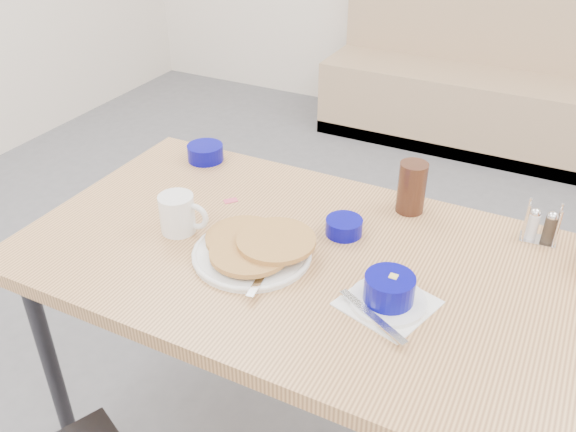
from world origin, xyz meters
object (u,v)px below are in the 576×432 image
at_px(coffee_mug, 179,213).
at_px(condiment_caddy, 541,228).
at_px(amber_tumbler, 412,187).
at_px(pancake_plate, 254,248).
at_px(grits_setting, 388,293).
at_px(creamer_bowl, 205,153).
at_px(booth_bench, 487,87).
at_px(butter_bowl, 344,227).
at_px(dining_table, 303,273).

distance_m(coffee_mug, condiment_caddy, 0.91).
relative_size(amber_tumbler, condiment_caddy, 1.36).
relative_size(pancake_plate, amber_tumbler, 2.12).
bearing_deg(amber_tumbler, grits_setting, -79.15).
xyz_separation_m(pancake_plate, creamer_bowl, (-0.39, 0.38, 0.00)).
bearing_deg(condiment_caddy, grits_setting, -126.62).
relative_size(coffee_mug, creamer_bowl, 1.19).
xyz_separation_m(booth_bench, amber_tumbler, (0.17, -2.22, 0.48)).
distance_m(coffee_mug, grits_setting, 0.58).
bearing_deg(butter_bowl, pancake_plate, -129.96).
height_order(pancake_plate, condiment_caddy, condiment_caddy).
bearing_deg(amber_tumbler, creamer_bowl, 179.87).
relative_size(creamer_bowl, amber_tumbler, 0.78).
height_order(booth_bench, creamer_bowl, booth_bench).
bearing_deg(dining_table, creamer_bowl, 147.39).
distance_m(pancake_plate, grits_setting, 0.35).
distance_m(booth_bench, dining_table, 2.56).
bearing_deg(dining_table, coffee_mug, -170.79).
distance_m(pancake_plate, amber_tumbler, 0.47).
distance_m(booth_bench, condiment_caddy, 2.31).
distance_m(butter_bowl, amber_tumbler, 0.23).
bearing_deg(grits_setting, condiment_caddy, 57.77).
height_order(booth_bench, grits_setting, booth_bench).
bearing_deg(coffee_mug, grits_setting, -3.41).
xyz_separation_m(pancake_plate, coffee_mug, (-0.23, 0.01, 0.03)).
bearing_deg(coffee_mug, dining_table, 9.21).
relative_size(dining_table, butter_bowl, 14.78).
bearing_deg(creamer_bowl, coffee_mug, -65.81).
xyz_separation_m(booth_bench, butter_bowl, (0.06, -2.41, 0.43)).
bearing_deg(dining_table, booth_bench, 90.00).
bearing_deg(dining_table, amber_tumbler, 61.46).
relative_size(dining_table, grits_setting, 5.87).
distance_m(dining_table, coffee_mug, 0.35).
relative_size(dining_table, creamer_bowl, 12.52).
bearing_deg(booth_bench, creamer_bowl, -102.52).
xyz_separation_m(dining_table, grits_setting, (0.25, -0.09, 0.09)).
bearing_deg(booth_bench, condiment_caddy, -77.14).
relative_size(booth_bench, creamer_bowl, 16.99).
bearing_deg(butter_bowl, amber_tumbler, 58.44).
distance_m(creamer_bowl, butter_bowl, 0.58).
height_order(booth_bench, butter_bowl, booth_bench).
distance_m(pancake_plate, creamer_bowl, 0.54).
xyz_separation_m(creamer_bowl, amber_tumbler, (0.66, -0.00, 0.05)).
bearing_deg(condiment_caddy, booth_bench, 98.48).
xyz_separation_m(booth_bench, grits_setting, (0.25, -2.62, 0.44)).
bearing_deg(condiment_caddy, pancake_plate, -152.15).
distance_m(pancake_plate, coffee_mug, 0.23).
bearing_deg(pancake_plate, dining_table, 31.06).
relative_size(dining_table, coffee_mug, 10.56).
height_order(booth_bench, dining_table, booth_bench).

